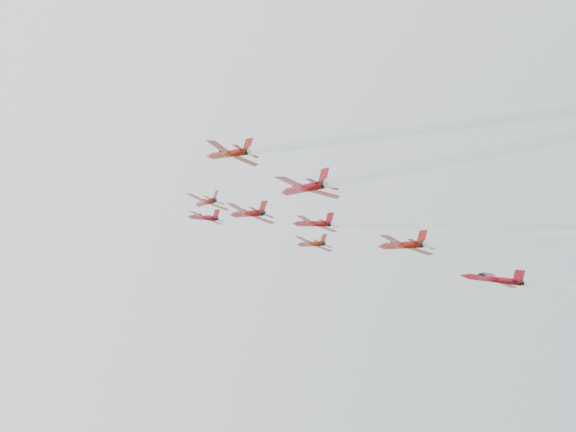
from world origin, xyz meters
TOP-DOWN VIEW (x-y plane):
  - jet_lead at (-3.12, 28.43)m, footprint 9.00×11.68m
  - jet_row2_left at (-10.50, 14.64)m, footprint 8.94×11.60m
  - jet_row2_center at (-3.94, 9.76)m, footprint 10.58×13.73m
  - jet_row2_right at (13.38, 11.29)m, footprint 8.95×11.62m
  - jet_center at (2.06, -40.52)m, footprint 8.89×85.70m
  - jet_rear_farleft at (-24.65, -52.13)m, footprint 8.46×81.59m

SIDE VIEW (x-z plane):
  - jet_rear_farleft at x=-24.65m, z-range 91.15..135.04m
  - jet_center at x=2.06m, z-range 96.19..142.29m
  - jet_row2_center at x=-3.94m, z-range 141.91..149.96m
  - jet_row2_right at x=13.38m, z-range 143.32..150.13m
  - jet_row2_left at x=-10.50m, z-range 145.11..151.90m
  - jet_lead at x=-3.12m, z-range 152.38..159.22m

